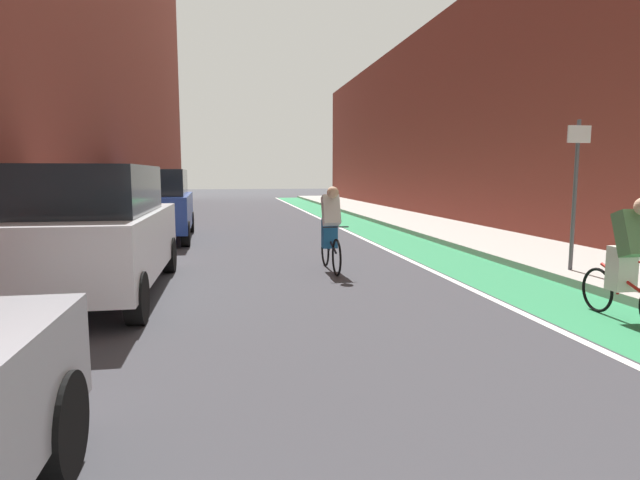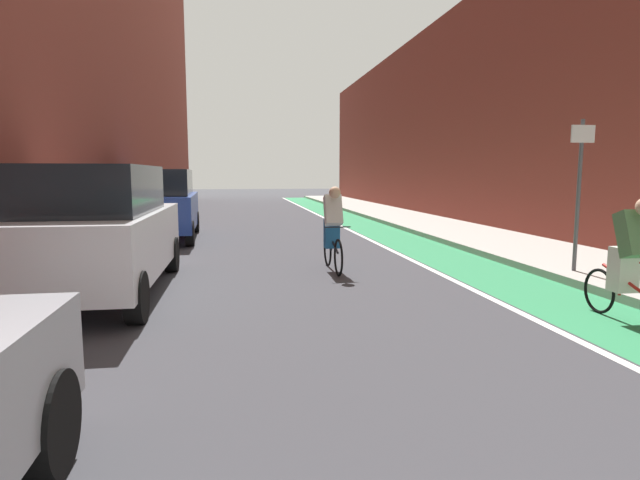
% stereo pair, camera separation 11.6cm
% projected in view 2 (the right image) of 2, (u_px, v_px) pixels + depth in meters
% --- Properties ---
extents(ground_plane, '(98.08, 98.08, 0.00)m').
position_uv_depth(ground_plane, '(273.00, 232.00, 16.73)').
color(ground_plane, '#38383D').
extents(bike_lane_paint, '(1.60, 44.58, 0.00)m').
position_uv_depth(bike_lane_paint, '(362.00, 224.00, 19.25)').
color(bike_lane_paint, '#2D8451').
rests_on(bike_lane_paint, ground).
extents(lane_divider_stripe, '(0.12, 44.58, 0.00)m').
position_uv_depth(lane_divider_stripe, '(339.00, 225.00, 19.10)').
color(lane_divider_stripe, white).
rests_on(lane_divider_stripe, ground).
extents(sidewalk_right, '(2.85, 44.58, 0.14)m').
position_uv_depth(sidewalk_right, '(420.00, 222.00, 19.60)').
color(sidewalk_right, '#A8A59E').
rests_on(sidewalk_right, ground).
extents(building_facade_left, '(4.15, 44.58, 14.65)m').
position_uv_depth(building_facade_left, '(78.00, 3.00, 16.77)').
color(building_facade_left, brown).
rests_on(building_facade_left, ground).
extents(building_facade_right, '(2.40, 40.58, 8.12)m').
position_uv_depth(building_facade_right, '(466.00, 120.00, 21.48)').
color(building_facade_right, brown).
rests_on(building_facade_right, ground).
extents(parked_suv_white, '(1.85, 4.63, 1.98)m').
position_uv_depth(parked_suv_white, '(101.00, 229.00, 7.90)').
color(parked_suv_white, silver).
rests_on(parked_suv_white, ground).
extents(parked_suv_blue, '(1.96, 4.50, 1.98)m').
position_uv_depth(parked_suv_blue, '(163.00, 204.00, 14.73)').
color(parked_suv_blue, navy).
rests_on(parked_suv_blue, ground).
extents(cyclist_mid, '(0.48, 1.65, 1.58)m').
position_uv_depth(cyclist_mid, '(630.00, 260.00, 6.38)').
color(cyclist_mid, black).
rests_on(cyclist_mid, ground).
extents(cyclist_trailing, '(0.48, 1.74, 1.62)m').
position_uv_depth(cyclist_trailing, '(333.00, 227.00, 9.93)').
color(cyclist_trailing, black).
rests_on(cyclist_trailing, ground).
extents(street_sign_post, '(0.44, 0.07, 2.65)m').
position_uv_depth(street_sign_post, '(579.00, 182.00, 9.09)').
color(street_sign_post, '#4C4C51').
rests_on(street_sign_post, sidewalk_right).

